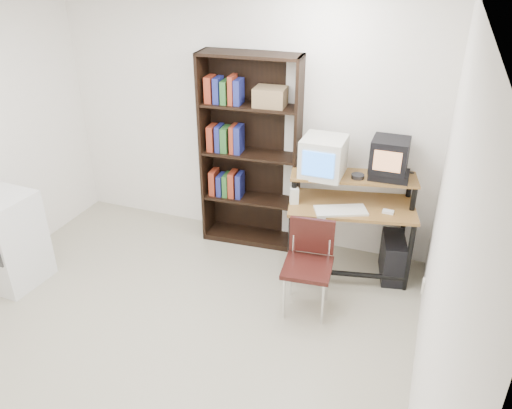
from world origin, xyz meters
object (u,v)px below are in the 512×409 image
(pc_tower, at_px, (392,257))
(bookshelf, at_px, (251,151))
(school_chair, at_px, (309,257))
(crt_monitor, at_px, (323,157))
(crt_tv, at_px, (390,155))
(computer_desk, at_px, (351,208))
(mini_fridge, at_px, (7,240))

(pc_tower, height_order, bookshelf, bookshelf)
(school_chair, xyz_separation_m, bookshelf, (-0.88, 0.92, 0.52))
(crt_monitor, relative_size, crt_tv, 1.22)
(crt_monitor, bearing_deg, computer_desk, -4.49)
(crt_tv, distance_m, bookshelf, 1.40)
(crt_tv, bearing_deg, school_chair, -120.15)
(computer_desk, xyz_separation_m, mini_fridge, (-2.97, -1.30, -0.23))
(crt_monitor, bearing_deg, pc_tower, 0.76)
(crt_monitor, relative_size, mini_fridge, 0.45)
(crt_monitor, height_order, pc_tower, crt_monitor)
(crt_monitor, relative_size, pc_tower, 0.89)
(computer_desk, relative_size, bookshelf, 0.63)
(computer_desk, height_order, pc_tower, computer_desk)
(crt_tv, xyz_separation_m, mini_fridge, (-3.24, -1.46, -0.75))
(bookshelf, bearing_deg, mini_fridge, -144.48)
(computer_desk, relative_size, crt_monitor, 3.14)
(computer_desk, relative_size, mini_fridge, 1.41)
(crt_monitor, bearing_deg, crt_tv, 13.18)
(bookshelf, bearing_deg, computer_desk, -16.38)
(crt_tv, relative_size, bookshelf, 0.16)
(computer_desk, xyz_separation_m, school_chair, (-0.22, -0.68, -0.18))
(crt_tv, bearing_deg, pc_tower, -37.70)
(bookshelf, bearing_deg, school_chair, -50.37)
(crt_monitor, xyz_separation_m, bookshelf, (-0.80, 0.21, -0.13))
(crt_tv, bearing_deg, bookshelf, 177.02)
(crt_tv, xyz_separation_m, school_chair, (-0.50, -0.84, -0.70))
(school_chair, bearing_deg, computer_desk, 66.16)
(crt_tv, xyz_separation_m, bookshelf, (-1.38, 0.08, -0.18))
(bookshelf, height_order, mini_fridge, bookshelf)
(crt_tv, distance_m, mini_fridge, 3.63)
(computer_desk, bearing_deg, mini_fridge, -168.29)
(computer_desk, distance_m, school_chair, 0.74)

